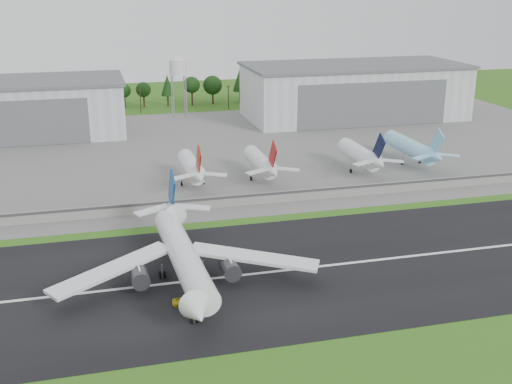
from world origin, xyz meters
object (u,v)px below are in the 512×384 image
object	(u,v)px
parked_jet_navy	(363,156)
parked_jet_red_b	(263,164)
ground_vehicle	(185,301)
parked_jet_skyblue	(414,148)
main_airliner	(184,262)
parked_jet_red_a	(193,168)

from	to	relation	value
parked_jet_navy	parked_jet_red_b	bearing A→B (deg)	-179.94
ground_vehicle	parked_jet_skyblue	size ratio (longest dim) A/B	0.14
main_airliner	parked_jet_skyblue	size ratio (longest dim) A/B	1.59
parked_jet_skyblue	ground_vehicle	bearing A→B (deg)	-138.69
parked_jet_red_a	parked_jet_skyblue	distance (m)	79.29
parked_jet_red_a	parked_jet_red_b	size ratio (longest dim) A/B	1.00
parked_jet_navy	ground_vehicle	bearing A→B (deg)	-132.98
parked_jet_navy	parked_jet_skyblue	bearing A→B (deg)	13.05
parked_jet_red_a	ground_vehicle	bearing A→B (deg)	-100.39
ground_vehicle	parked_jet_navy	bearing A→B (deg)	-38.06
parked_jet_navy	parked_jet_red_a	bearing A→B (deg)	-179.97
main_airliner	parked_jet_red_b	xyz separation A→B (m)	(35.49, 66.97, 1.11)
main_airliner	parked_jet_navy	size ratio (longest dim) A/B	1.89
parked_jet_red_b	parked_jet_navy	size ratio (longest dim) A/B	1.00
main_airliner	parked_jet_red_a	distance (m)	68.19
parked_jet_skyblue	parked_jet_red_b	bearing A→B (deg)	-174.91
parked_jet_navy	parked_jet_skyblue	world-z (taller)	parked_jet_navy
ground_vehicle	parked_jet_navy	xyz separation A→B (m)	(71.70, 76.93, 5.42)
main_airliner	ground_vehicle	world-z (taller)	main_airliner
main_airliner	ground_vehicle	size ratio (longest dim) A/B	11.38
ground_vehicle	parked_jet_skyblue	world-z (taller)	parked_jet_skyblue
parked_jet_red_a	parked_jet_red_b	xyz separation A→B (m)	(22.71, -0.01, -0.04)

